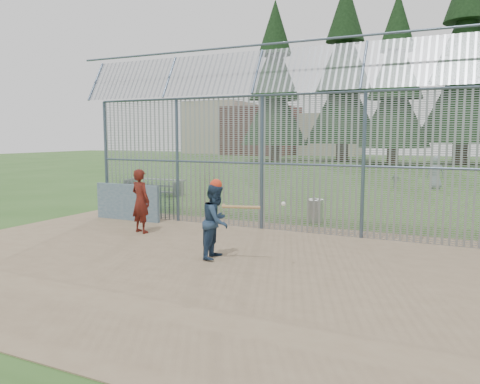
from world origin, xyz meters
The scene contains 13 objects.
ground centered at (0.00, 0.00, 0.00)m, with size 120.00×120.00×0.00m, color #2D511E.
dirt_infield centered at (0.00, -0.50, 0.01)m, with size 14.00×10.00×0.02m, color #756047.
dugout_wall centered at (-4.60, 2.90, 0.62)m, with size 2.50×0.12×1.20m, color #38566B.
batter centered at (0.41, -0.11, 0.88)m, with size 0.83×0.65×1.71m, color #223650.
onlooker centered at (-2.92, 1.44, 0.95)m, with size 0.68×0.44×1.85m, color maroon.
bg_kid_standing centered at (4.13, 17.25, 0.88)m, with size 0.86×0.56×1.76m, color slate.
bg_kid_seated centered at (2.17, 16.90, 0.45)m, with size 0.52×0.22×0.90m, color slate.
batting_gear centered at (0.57, -0.15, 1.63)m, with size 1.94×0.54×0.62m.
trash_can centered at (1.12, 5.35, 0.38)m, with size 0.56×0.56×0.82m.
bleacher centered at (-7.96, 8.98, 0.41)m, with size 3.00×0.95×0.72m.
backstop_fence centered at (1.81, 3.43, 2.36)m, with size 20.09×0.81×5.30m.
conifer_row centered at (1.93, 41.51, 10.83)m, with size 38.48×12.26×20.20m.
distant_buildings centered at (-23.18, 56.49, 3.60)m, with size 26.50×10.50×8.00m.
Camera 1 is at (5.47, -9.38, 2.83)m, focal length 35.00 mm.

